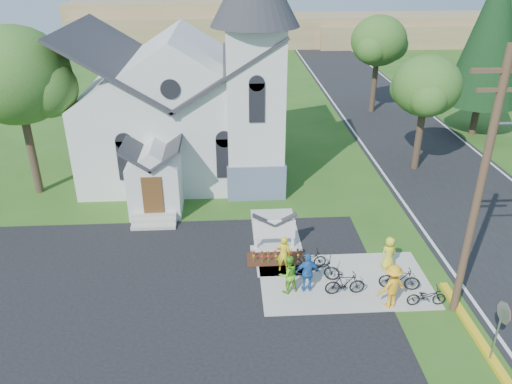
{
  "coord_description": "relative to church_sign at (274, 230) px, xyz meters",
  "views": [
    {
      "loc": [
        -3.2,
        -16.24,
        12.59
      ],
      "look_at": [
        -1.93,
        5.0,
        2.07
      ],
      "focal_mm": 35.0,
      "sensor_mm": 36.0,
      "label": 1
    }
  ],
  "objects": [
    {
      "name": "flower_bed",
      "position": [
        0.0,
        -0.9,
        -0.99
      ],
      "size": [
        2.6,
        1.1,
        0.07
      ],
      "primitive_type": "cube",
      "color": "#341B0E",
      "rests_on": "ground"
    },
    {
      "name": "ground",
      "position": [
        1.2,
        -3.2,
        -1.03
      ],
      "size": [
        120.0,
        120.0,
        0.0
      ],
      "primitive_type": "plane",
      "color": "#285618",
      "rests_on": "ground"
    },
    {
      "name": "parking_lot",
      "position": [
        -5.8,
        -5.2,
        -1.02
      ],
      "size": [
        20.0,
        16.0,
        0.02
      ],
      "primitive_type": "cube",
      "color": "black",
      "rests_on": "ground"
    },
    {
      "name": "cyclist_4",
      "position": [
        4.75,
        -1.87,
        -0.21
      ],
      "size": [
        0.86,
        0.69,
        1.53
      ],
      "primitive_type": "imported",
      "rotation": [
        0.0,
        0.0,
        3.45
      ],
      "color": "yellow",
      "rests_on": "sidewalk"
    },
    {
      "name": "cyclist_3",
      "position": [
        4.09,
        -4.35,
        -0.05
      ],
      "size": [
        1.35,
        1.04,
        1.84
      ],
      "primitive_type": "imported",
      "rotation": [
        0.0,
        0.0,
        3.47
      ],
      "color": "#F3A51B",
      "rests_on": "sidewalk"
    },
    {
      "name": "bike_2",
      "position": [
        1.29,
        -1.66,
        -0.54
      ],
      "size": [
        1.69,
        0.73,
        0.86
      ],
      "primitive_type": "imported",
      "rotation": [
        0.0,
        0.0,
        1.67
      ],
      "color": "black",
      "rests_on": "sidewalk"
    },
    {
      "name": "cyclist_1",
      "position": [
        0.25,
        -3.23,
        -0.15
      ],
      "size": [
        0.98,
        0.88,
        1.66
      ],
      "primitive_type": "imported",
      "rotation": [
        0.0,
        0.0,
        3.51
      ],
      "color": "#5FB822",
      "rests_on": "sidewalk"
    },
    {
      "name": "tree_road_mid",
      "position": [
        10.2,
        20.8,
        4.75
      ],
      "size": [
        4.4,
        4.4,
        7.8
      ],
      "color": "#33261C",
      "rests_on": "ground"
    },
    {
      "name": "bike_3",
      "position": [
        4.77,
        -3.36,
        -0.48
      ],
      "size": [
        1.7,
        0.81,
        0.98
      ],
      "primitive_type": "imported",
      "rotation": [
        0.0,
        0.0,
        1.35
      ],
      "color": "black",
      "rests_on": "sidewalk"
    },
    {
      "name": "distant_hills",
      "position": [
        4.56,
        53.13,
        1.15
      ],
      "size": [
        61.0,
        10.0,
        5.6
      ],
      "color": "olive",
      "rests_on": "ground"
    },
    {
      "name": "utility_pole",
      "position": [
        6.56,
        -4.7,
        4.38
      ],
      "size": [
        3.45,
        0.28,
        10.0
      ],
      "color": "#4C3426",
      "rests_on": "ground"
    },
    {
      "name": "conifer",
      "position": [
        16.2,
        14.8,
        6.36
      ],
      "size": [
        5.2,
        5.2,
        12.4
      ],
      "color": "#33261C",
      "rests_on": "ground"
    },
    {
      "name": "cyclist_2",
      "position": [
        1.04,
        -3.22,
        -0.11
      ],
      "size": [
        1.03,
        0.46,
        1.73
      ],
      "primitive_type": "imported",
      "rotation": [
        0.0,
        0.0,
        3.11
      ],
      "color": "#2463B6",
      "rests_on": "sidewalk"
    },
    {
      "name": "cyclist_0",
      "position": [
        0.23,
        -1.78,
        -0.14
      ],
      "size": [
        0.66,
        0.48,
        1.67
      ],
      "primitive_type": "imported",
      "rotation": [
        0.0,
        0.0,
        3.0
      ],
      "color": "yellow",
      "rests_on": "sidewalk"
    },
    {
      "name": "stop_sign",
      "position": [
        6.63,
        -7.4,
        0.75
      ],
      "size": [
        0.11,
        0.76,
        2.48
      ],
      "color": "gray",
      "rests_on": "ground"
    },
    {
      "name": "sidewalk",
      "position": [
        2.7,
        -2.7,
        -1.0
      ],
      "size": [
        7.0,
        4.0,
        0.05
      ],
      "primitive_type": "cube",
      "color": "#9F9B8F",
      "rests_on": "ground"
    },
    {
      "name": "bike_4",
      "position": [
        5.5,
        -4.4,
        -0.58
      ],
      "size": [
        1.54,
        0.56,
        0.8
      ],
      "primitive_type": "imported",
      "rotation": [
        0.0,
        0.0,
        1.55
      ],
      "color": "black",
      "rests_on": "sidewalk"
    },
    {
      "name": "tree_road_near",
      "position": [
        9.7,
        8.8,
        4.18
      ],
      "size": [
        4.0,
        4.0,
        7.05
      ],
      "color": "#33261C",
      "rests_on": "ground"
    },
    {
      "name": "church_sign",
      "position": [
        0.0,
        0.0,
        0.0
      ],
      "size": [
        2.2,
        0.4,
        1.7
      ],
      "color": "#9F9B8F",
      "rests_on": "ground"
    },
    {
      "name": "bike_1",
      "position": [
        2.5,
        -3.53,
        -0.49
      ],
      "size": [
        1.63,
        0.49,
        0.98
      ],
      "primitive_type": "imported",
      "rotation": [
        0.0,
        0.0,
        1.59
      ],
      "color": "black",
      "rests_on": "sidewalk"
    },
    {
      "name": "bike_0",
      "position": [
        1.56,
        -2.37,
        -0.46
      ],
      "size": [
        2.07,
        1.27,
        1.03
      ],
      "primitive_type": "imported",
      "rotation": [
        0.0,
        0.0,
        1.25
      ],
      "color": "black",
      "rests_on": "sidewalk"
    },
    {
      "name": "tree_lot_corner",
      "position": [
        -12.8,
        6.8,
        5.58
      ],
      "size": [
        5.6,
        5.6,
        9.15
      ],
      "color": "#33261C",
      "rests_on": "ground"
    },
    {
      "name": "church",
      "position": [
        -4.28,
        9.28,
        4.22
      ],
      "size": [
        12.35,
        12.0,
        13.0
      ],
      "color": "silver",
      "rests_on": "ground"
    },
    {
      "name": "road",
      "position": [
        11.2,
        11.8,
        -1.02
      ],
      "size": [
        8.0,
        90.0,
        0.02
      ],
      "primitive_type": "cube",
      "color": "black",
      "rests_on": "ground"
    }
  ]
}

